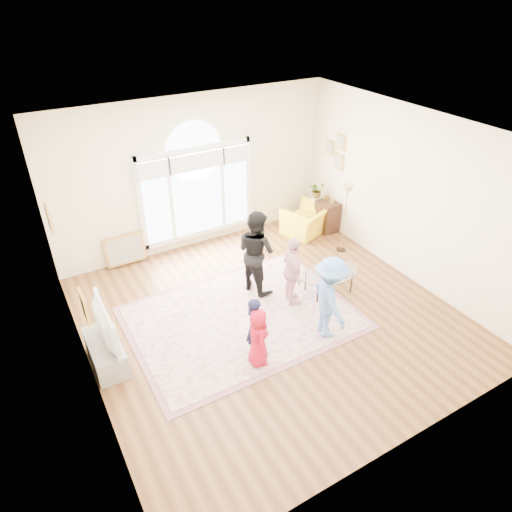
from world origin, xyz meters
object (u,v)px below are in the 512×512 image
tv_console (106,352)px  coffee_table (329,273)px  armchair (306,220)px  area_rug (242,318)px  television (100,326)px

tv_console → coffee_table: 4.08m
coffee_table → tv_console: bearing=-179.1°
coffee_table → armchair: 2.27m
coffee_table → area_rug: bearing=-179.7°
tv_console → armchair: bearing=20.2°
area_rug → tv_console: bearing=177.5°
area_rug → coffee_table: size_ratio=2.97×
area_rug → television: television is taller
tv_console → armchair: armchair is taller
armchair → coffee_table: bearing=45.0°
tv_console → coffee_table: (4.07, -0.21, 0.19)m
television → coffee_table: size_ratio=0.90×
tv_console → television: (0.01, -0.00, 0.52)m
area_rug → television: 2.41m
area_rug → armchair: (2.73, 1.95, 0.31)m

